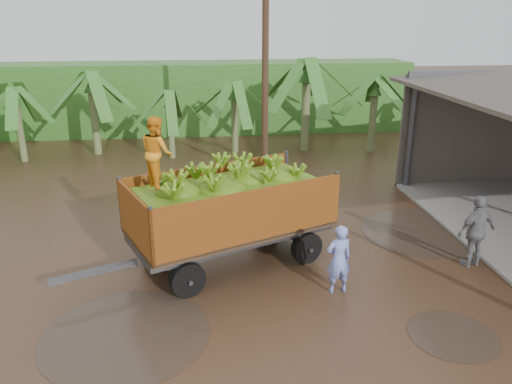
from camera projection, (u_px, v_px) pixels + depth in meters
ground at (288, 269)px, 12.25m from camera, size 100.00×100.00×0.00m
hedge_north at (201, 97)px, 26.43m from camera, size 22.00×3.00×3.60m
banana_trailer at (229, 207)px, 12.18m from camera, size 6.67×4.09×3.84m
man_blue at (339, 259)px, 11.00m from camera, size 0.64×0.47×1.62m
man_grey at (476, 231)px, 12.14m from camera, size 1.16×0.72×1.84m
utility_pole at (265, 64)px, 17.62m from camera, size 1.20×0.24×8.45m
banana_plants at (106, 144)px, 16.89m from camera, size 24.87×21.24×4.21m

